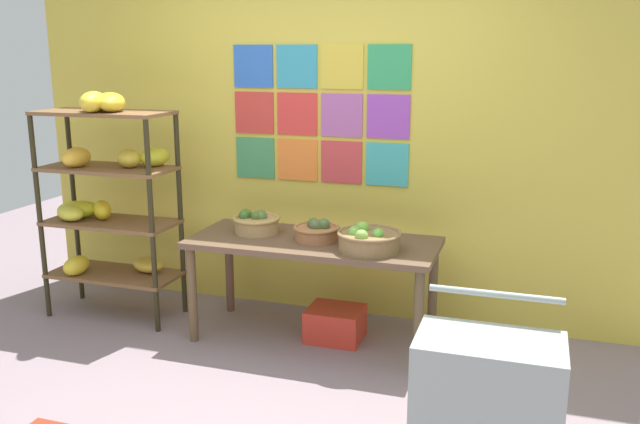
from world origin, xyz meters
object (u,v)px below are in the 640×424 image
produce_crate_under_table (335,324)px  shopping_cart (488,388)px  fruit_basket_back_right (256,222)px  fruit_basket_centre (369,240)px  fruit_basket_left (317,231)px  banana_shelf_unit (106,183)px  display_table (314,252)px

produce_crate_under_table → shopping_cart: shopping_cart is taller
fruit_basket_back_right → fruit_basket_centre: bearing=-12.3°
fruit_basket_back_right → fruit_basket_left: fruit_basket_back_right is taller
fruit_basket_left → produce_crate_under_table: size_ratio=0.83×
banana_shelf_unit → fruit_basket_centre: 1.94m
fruit_basket_back_right → display_table: bearing=-7.2°
fruit_basket_left → shopping_cart: 1.82m
display_table → produce_crate_under_table: size_ratio=4.46×
fruit_basket_centre → shopping_cart: (0.82, -1.24, -0.23)m
display_table → fruit_basket_centre: size_ratio=4.05×
banana_shelf_unit → display_table: (1.53, 0.04, -0.38)m
fruit_basket_centre → produce_crate_under_table: bearing=147.8°
banana_shelf_unit → produce_crate_under_table: 1.89m
banana_shelf_unit → shopping_cart: 3.08m
fruit_basket_centre → shopping_cart: bearing=-56.5°
fruit_basket_back_right → produce_crate_under_table: fruit_basket_back_right is taller
fruit_basket_centre → fruit_basket_back_right: bearing=167.7°
produce_crate_under_table → banana_shelf_unit: bearing=-177.3°
display_table → fruit_basket_centre: 0.45m
shopping_cart → fruit_basket_back_right: bearing=147.7°
display_table → fruit_basket_back_right: (-0.43, 0.05, 0.15)m
banana_shelf_unit → fruit_basket_centre: banana_shelf_unit is taller
fruit_basket_left → banana_shelf_unit: bearing=-178.6°
shopping_cart → banana_shelf_unit: bearing=162.7°
fruit_basket_centre → shopping_cart: size_ratio=0.46×
banana_shelf_unit → display_table: banana_shelf_unit is taller
banana_shelf_unit → fruit_basket_centre: bearing=-2.5°
fruit_basket_left → produce_crate_under_table: (0.12, 0.04, -0.65)m
fruit_basket_left → fruit_basket_centre: fruit_basket_centre is taller
fruit_basket_back_right → fruit_basket_left: (0.46, -0.06, -0.00)m
fruit_basket_centre → banana_shelf_unit: bearing=177.5°
fruit_basket_back_right → shopping_cart: bearing=-40.7°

